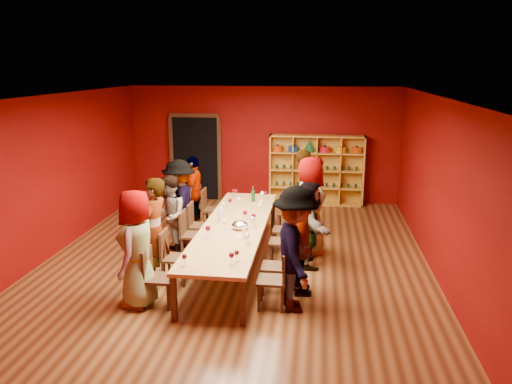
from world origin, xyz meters
TOP-DOWN VIEW (x-y plane):
  - room_shell at (0.00, 0.00)m, footprint 7.10×9.10m
  - tasting_table at (0.00, 0.00)m, footprint 1.10×4.50m
  - doorway at (-1.80, 4.43)m, footprint 1.40×0.17m
  - shelving_unit at (1.40, 4.32)m, footprint 2.40×0.40m
  - chair_person_left_0 at (-0.91, -1.72)m, footprint 0.42×0.42m
  - person_left_0 at (-1.16, -1.72)m, footprint 0.49×0.88m
  - chair_person_left_1 at (-0.91, -0.90)m, footprint 0.42×0.42m
  - person_left_1 at (-1.17, -0.90)m, footprint 0.57×0.71m
  - chair_person_left_2 at (-0.91, 0.24)m, footprint 0.42×0.42m
  - person_left_2 at (-1.27, 0.24)m, footprint 0.62×0.84m
  - chair_person_left_3 at (-0.91, 0.81)m, footprint 0.42×0.42m
  - person_left_3 at (-1.23, 0.81)m, footprint 0.59×1.18m
  - chair_person_left_4 at (-0.91, 1.97)m, footprint 0.42×0.42m
  - person_left_4 at (-1.23, 1.97)m, footprint 0.44×0.95m
  - chair_person_right_0 at (0.91, -1.57)m, footprint 0.42×0.42m
  - person_right_0 at (1.18, -1.57)m, footprint 0.73×1.28m
  - chair_person_right_1 at (0.91, -1.05)m, footprint 0.42×0.42m
  - person_right_1 at (1.22, -1.05)m, footprint 0.57×0.97m
  - chair_person_right_2 at (0.91, 0.10)m, footprint 0.42×0.42m
  - person_right_2 at (1.32, 0.10)m, footprint 0.76×1.51m
  - chair_person_right_3 at (0.91, 0.77)m, footprint 0.42×0.42m
  - person_right_3 at (1.33, 0.77)m, footprint 0.68×1.00m
  - chair_person_right_4 at (0.91, 1.92)m, footprint 0.42×0.42m
  - person_right_4 at (1.18, 1.92)m, footprint 0.65×0.77m
  - wine_glass_0 at (0.15, 0.26)m, footprint 0.08×0.08m
  - wine_glass_1 at (0.37, -0.89)m, footprint 0.07×0.07m
  - wine_glass_2 at (0.37, 0.74)m, footprint 0.08×0.08m
  - wine_glass_3 at (-0.38, -1.95)m, footprint 0.07×0.07m
  - wine_glass_4 at (0.37, -0.98)m, footprint 0.08×0.08m
  - wine_glass_5 at (-0.37, 0.83)m, footprint 0.07×0.07m
  - wine_glass_6 at (0.33, -1.70)m, footprint 0.07×0.07m
  - wine_glass_7 at (0.31, 1.68)m, footprint 0.08×0.08m
  - wine_glass_8 at (0.34, 0.06)m, footprint 0.08×0.08m
  - wine_glass_9 at (-0.12, 1.21)m, footprint 0.07×0.07m
  - wine_glass_10 at (0.28, -1.83)m, footprint 0.08×0.08m
  - wine_glass_11 at (-0.34, 1.87)m, footprint 0.07×0.07m
  - wine_glass_12 at (0.37, 1.02)m, footprint 0.08×0.08m
  - wine_glass_13 at (-0.31, -0.75)m, footprint 0.09×0.09m
  - wine_glass_14 at (-0.27, 1.07)m, footprint 0.08×0.08m
  - wine_glass_15 at (-0.28, 1.79)m, footprint 0.08×0.08m
  - wine_glass_16 at (0.35, -0.16)m, footprint 0.09×0.09m
  - wine_glass_17 at (-0.11, -0.39)m, footprint 0.09×0.09m
  - wine_glass_18 at (0.37, 1.79)m, footprint 0.07×0.07m
  - wine_glass_19 at (-0.27, 0.11)m, footprint 0.07×0.07m
  - spittoon_bowl at (0.14, -0.22)m, footprint 0.29×0.29m
  - carafe_a at (-0.27, 0.14)m, footprint 0.14×0.14m
  - carafe_b at (0.29, -0.66)m, footprint 0.09×0.09m
  - wine_bottle at (0.12, 1.61)m, footprint 0.10×0.10m

SIDE VIEW (x-z plane):
  - chair_person_left_0 at x=-0.91m, z-range 0.05..0.94m
  - chair_person_left_1 at x=-0.91m, z-range 0.05..0.94m
  - chair_person_left_2 at x=-0.91m, z-range 0.05..0.94m
  - chair_person_left_3 at x=-0.91m, z-range 0.05..0.94m
  - chair_person_left_4 at x=-0.91m, z-range 0.05..0.94m
  - chair_person_right_0 at x=0.91m, z-range 0.05..0.94m
  - chair_person_right_1 at x=0.91m, z-range 0.05..0.94m
  - chair_person_right_2 at x=0.91m, z-range 0.05..0.94m
  - chair_person_right_3 at x=0.91m, z-range 0.05..0.94m
  - chair_person_right_4 at x=0.91m, z-range 0.05..0.94m
  - tasting_table at x=0.00m, z-range 0.32..1.07m
  - person_left_2 at x=-1.27m, z-range 0.00..1.56m
  - person_right_1 at x=1.22m, z-range 0.00..1.56m
  - person_right_2 at x=1.32m, z-range 0.00..1.56m
  - person_left_4 at x=-1.23m, z-range 0.00..1.62m
  - spittoon_bowl at x=0.14m, z-range 0.74..0.90m
  - carafe_b at x=0.29m, z-range 0.74..0.97m
  - wine_bottle at x=0.12m, z-range 0.71..1.04m
  - person_left_3 at x=-1.23m, z-range 0.00..1.75m
  - carafe_a at x=-0.27m, z-range 0.74..1.02m
  - wine_glass_5 at x=-0.37m, z-range 0.79..0.96m
  - wine_glass_6 at x=0.33m, z-range 0.79..0.97m
  - wine_glass_18 at x=0.37m, z-range 0.79..0.97m
  - wine_glass_1 at x=0.37m, z-range 0.79..0.97m
  - wine_glass_19 at x=-0.27m, z-range 0.79..0.98m
  - wine_glass_3 at x=-0.38m, z-range 0.79..0.98m
  - wine_glass_9 at x=-0.12m, z-range 0.79..0.98m
  - wine_glass_11 at x=-0.34m, z-range 0.79..0.98m
  - person_left_1 at x=-1.17m, z-range 0.00..1.78m
  - wine_glass_4 at x=0.37m, z-range 0.79..0.98m
  - person_left_0 at x=-1.16m, z-range 0.00..1.78m
  - wine_glass_10 at x=0.28m, z-range 0.79..0.99m
  - wine_glass_14 at x=-0.27m, z-range 0.79..0.99m
  - wine_glass_0 at x=0.15m, z-range 0.79..0.99m
  - wine_glass_15 at x=-0.28m, z-range 0.80..1.00m
  - wine_glass_7 at x=0.31m, z-range 0.80..1.00m
  - wine_glass_12 at x=0.37m, z-range 0.80..1.00m
  - wine_glass_8 at x=0.34m, z-range 0.80..1.00m
  - wine_glass_2 at x=0.37m, z-range 0.80..1.00m
  - wine_glass_16 at x=0.35m, z-range 0.80..1.01m
  - person_right_4 at x=1.18m, z-range 0.00..1.81m
  - wine_glass_17 at x=-0.11m, z-range 0.80..1.02m
  - wine_glass_13 at x=-0.31m, z-range 0.80..1.02m
  - person_right_0 at x=1.18m, z-range 0.00..1.87m
  - person_right_3 at x=1.33m, z-range 0.00..1.88m
  - shelving_unit at x=1.40m, z-range 0.08..1.88m
  - doorway at x=-1.80m, z-range -0.03..2.27m
  - room_shell at x=0.00m, z-range -0.02..3.02m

